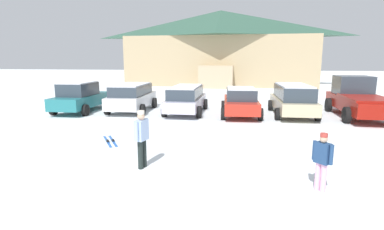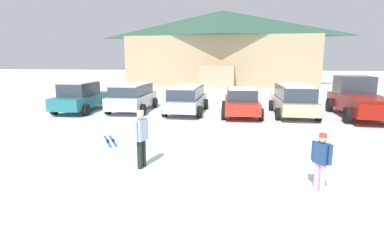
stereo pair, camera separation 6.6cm
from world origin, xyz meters
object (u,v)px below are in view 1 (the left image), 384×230
object	(u,v)px
skier_teen_in_navy_coat	(322,159)
parked_beige_suv	(293,99)
ski_lodge	(220,48)
parked_white_suv	(132,96)
skier_adult_in_blue_parka	(142,136)
parked_silver_wagon	(186,98)
pair_of_skis	(110,141)
pickup_truck	(357,98)
parked_teal_hatchback	(80,97)
parked_red_sedan	(241,101)

from	to	relation	value
skier_teen_in_navy_coat	parked_beige_suv	bearing A→B (deg)	83.12
ski_lodge	parked_white_suv	bearing A→B (deg)	-102.25
skier_adult_in_blue_parka	ski_lodge	bearing A→B (deg)	88.17
ski_lodge	parked_silver_wagon	bearing A→B (deg)	-92.98
pair_of_skis	parked_beige_suv	bearing A→B (deg)	39.54
pickup_truck	ski_lodge	bearing A→B (deg)	112.30
parked_silver_wagon	skier_teen_in_navy_coat	xyz separation A→B (m)	(4.74, -9.92, -0.06)
parked_teal_hatchback	skier_teen_in_navy_coat	world-z (taller)	parked_teal_hatchback
skier_teen_in_navy_coat	pickup_truck	bearing A→B (deg)	65.57
parked_red_sedan	pair_of_skis	bearing A→B (deg)	-129.81
ski_lodge	parked_silver_wagon	world-z (taller)	ski_lodge
parked_teal_hatchback	ski_lodge	bearing A→B (deg)	70.42
parked_red_sedan	pickup_truck	size ratio (longest dim) A/B	0.74
ski_lodge	parked_teal_hatchback	xyz separation A→B (m)	(-7.35, -20.67, -3.57)
parked_red_sedan	pickup_truck	xyz separation A→B (m)	(6.22, 0.62, 0.20)
skier_teen_in_navy_coat	pair_of_skis	world-z (taller)	skier_teen_in_navy_coat
parked_red_sedan	skier_adult_in_blue_parka	size ratio (longest dim) A/B	2.54
parked_beige_suv	skier_adult_in_blue_parka	xyz separation A→B (m)	(-5.82, -9.00, 0.02)
ski_lodge	parked_beige_suv	distance (m)	21.15
parked_red_sedan	parked_silver_wagon	bearing A→B (deg)	171.45
ski_lodge	skier_adult_in_blue_parka	world-z (taller)	ski_lodge
parked_white_suv	pair_of_skis	bearing A→B (deg)	-78.20
pickup_truck	skier_teen_in_navy_coat	xyz separation A→B (m)	(-4.58, -10.08, -0.20)
parked_teal_hatchback	skier_adult_in_blue_parka	distance (m)	10.74
parked_red_sedan	parked_beige_suv	xyz separation A→B (m)	(2.84, 0.47, 0.13)
parked_beige_suv	parked_red_sedan	bearing A→B (deg)	-170.57
parked_red_sedan	skier_teen_in_navy_coat	xyz separation A→B (m)	(1.65, -9.46, -0.00)
parked_beige_suv	pair_of_skis	xyz separation A→B (m)	(-7.85, -6.48, -0.90)
parked_white_suv	pickup_truck	bearing A→B (deg)	-0.16
pair_of_skis	parked_red_sedan	bearing A→B (deg)	50.19
parked_white_suv	pickup_truck	size ratio (longest dim) A/B	0.79
parked_teal_hatchback	parked_beige_suv	world-z (taller)	parked_teal_hatchback
parked_teal_hatchback	parked_beige_suv	bearing A→B (deg)	1.83
parked_white_suv	parked_beige_suv	xyz separation A→B (m)	(9.24, -0.18, 0.04)
ski_lodge	parked_red_sedan	bearing A→B (deg)	-84.40
parked_beige_suv	parked_teal_hatchback	bearing A→B (deg)	-178.17
parked_teal_hatchback	skier_teen_in_navy_coat	size ratio (longest dim) A/B	3.10
parked_white_suv	skier_teen_in_navy_coat	xyz separation A→B (m)	(8.05, -10.11, -0.09)
parked_silver_wagon	parked_beige_suv	xyz separation A→B (m)	(5.93, 0.01, 0.07)
pickup_truck	skier_adult_in_blue_parka	world-z (taller)	pickup_truck
parked_white_suv	skier_adult_in_blue_parka	world-z (taller)	skier_adult_in_blue_parka
pair_of_skis	parked_teal_hatchback	bearing A→B (deg)	125.72
ski_lodge	pair_of_skis	bearing A→B (deg)	-96.34
skier_adult_in_blue_parka	parked_silver_wagon	bearing A→B (deg)	90.76
parked_white_suv	parked_red_sedan	xyz separation A→B (m)	(6.40, -0.65, -0.09)
parked_white_suv	pickup_truck	distance (m)	12.62
skier_teen_in_navy_coat	ski_lodge	bearing A→B (deg)	96.95
ski_lodge	parked_teal_hatchback	size ratio (longest dim) A/B	5.16
ski_lodge	parked_red_sedan	world-z (taller)	ski_lodge
parked_teal_hatchback	pickup_truck	size ratio (longest dim) A/B	0.77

